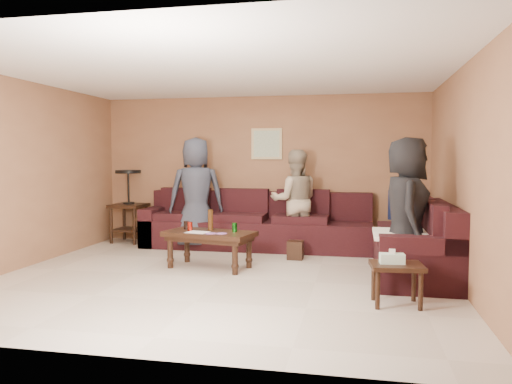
% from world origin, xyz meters
% --- Properties ---
extents(room, '(5.60, 5.50, 2.50)m').
position_xyz_m(room, '(0.00, 0.00, 1.66)').
color(room, beige).
rests_on(room, ground).
extents(sectional_sofa, '(4.65, 2.90, 0.97)m').
position_xyz_m(sectional_sofa, '(0.81, 1.52, 0.33)').
color(sectional_sofa, black).
rests_on(sectional_sofa, ground).
extents(coffee_table, '(1.27, 0.82, 0.77)m').
position_xyz_m(coffee_table, '(-0.31, 0.50, 0.41)').
color(coffee_table, black).
rests_on(coffee_table, ground).
extents(end_table_left, '(0.58, 0.58, 1.25)m').
position_xyz_m(end_table_left, '(-2.28, 2.18, 0.66)').
color(end_table_left, black).
rests_on(end_table_left, ground).
extents(side_table_right, '(0.54, 0.46, 0.56)m').
position_xyz_m(side_table_right, '(1.99, -0.74, 0.37)').
color(side_table_right, black).
rests_on(side_table_right, ground).
extents(waste_bin, '(0.23, 0.23, 0.27)m').
position_xyz_m(waste_bin, '(0.74, 1.30, 0.13)').
color(waste_bin, black).
rests_on(waste_bin, ground).
extents(wall_art, '(0.52, 0.04, 0.52)m').
position_xyz_m(wall_art, '(0.10, 2.48, 1.70)').
color(wall_art, tan).
rests_on(wall_art, ground).
extents(person_left, '(1.02, 0.84, 1.79)m').
position_xyz_m(person_left, '(-0.93, 1.82, 0.90)').
color(person_left, '#2F3341').
rests_on(person_left, ground).
extents(person_middle, '(0.89, 0.76, 1.59)m').
position_xyz_m(person_middle, '(0.65, 1.95, 0.80)').
color(person_middle, gray).
rests_on(person_middle, ground).
extents(person_right, '(0.55, 0.84, 1.71)m').
position_xyz_m(person_right, '(2.18, 0.19, 0.85)').
color(person_right, black).
rests_on(person_right, ground).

